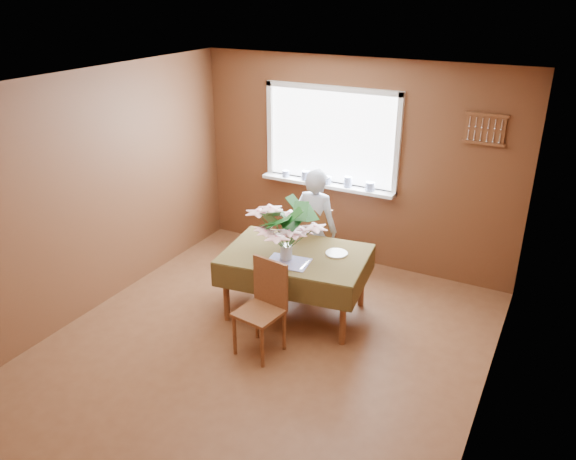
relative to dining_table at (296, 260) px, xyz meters
The scene contains 15 objects.
floor 0.98m from the dining_table, 88.43° to the right, with size 4.50×4.50×0.00m, color brown.
ceiling 2.03m from the dining_table, 88.43° to the right, with size 4.50×4.50×0.00m, color white.
wall_back 1.62m from the dining_table, 89.20° to the left, with size 4.00×4.00×0.00m, color brown.
wall_front 3.08m from the dining_table, 89.60° to the right, with size 4.00×4.00×0.00m, color brown.
wall_left 2.21m from the dining_table, 158.96° to the right, with size 4.50×4.50×0.00m, color brown.
wall_right 2.25m from the dining_table, 20.64° to the right, with size 4.50×4.50×0.00m, color brown.
window_assembly 1.63m from the dining_table, 100.74° to the left, with size 1.72×0.20×1.22m.
spoon_rack 2.41m from the dining_table, 44.68° to the left, with size 0.44×0.05×0.33m.
dining_table is the anchor object (origin of this frame).
chair_far 0.70m from the dining_table, 100.06° to the left, with size 0.55×0.55×0.96m.
chair_near 0.72m from the dining_table, 87.48° to the right, with size 0.44×0.44×0.91m.
seated_woman 0.67m from the dining_table, 97.44° to the left, with size 0.52×0.34×1.41m, color white.
flower_bouquet 0.46m from the dining_table, 97.85° to the right, with size 0.62×0.62×0.53m.
side_plate 0.43m from the dining_table, 24.76° to the left, with size 0.23×0.23×0.01m, color white.
table_knife 0.31m from the dining_table, 44.69° to the right, with size 0.02×0.21×0.00m, color silver.
Camera 1 is at (2.32, -3.86, 3.23)m, focal length 35.00 mm.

